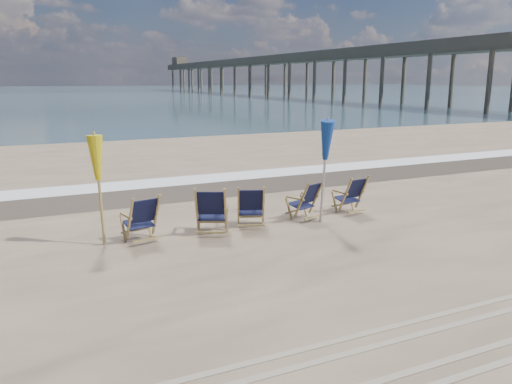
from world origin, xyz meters
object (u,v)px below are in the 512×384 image
at_px(beach_chair_0, 156,217).
at_px(umbrella_blue, 325,144).
at_px(fishing_pier, 282,71).
at_px(umbrella_yellow, 98,164).
at_px(beach_chair_4, 362,194).
at_px(beach_chair_2, 264,207).
at_px(beach_chair_3, 316,198).
at_px(beach_chair_1, 225,211).

bearing_deg(beach_chair_0, umbrella_blue, 161.54).
relative_size(beach_chair_0, fishing_pier, 0.01).
bearing_deg(fishing_pier, umbrella_yellow, -119.95).
bearing_deg(umbrella_blue, beach_chair_4, 18.70).
relative_size(beach_chair_0, beach_chair_2, 1.02).
xyz_separation_m(beach_chair_2, beach_chair_3, (1.47, 0.23, -0.01)).
height_order(beach_chair_0, fishing_pier, fishing_pier).
bearing_deg(umbrella_yellow, beach_chair_0, -9.52).
height_order(beach_chair_1, beach_chair_3, beach_chair_1).
height_order(umbrella_blue, fishing_pier, fishing_pier).
xyz_separation_m(beach_chair_1, beach_chair_3, (2.40, 0.37, -0.05)).
bearing_deg(umbrella_yellow, umbrella_blue, -7.55).
bearing_deg(umbrella_blue, beach_chair_1, 176.20).
relative_size(beach_chair_1, beach_chair_4, 1.11).
bearing_deg(fishing_pier, beach_chair_3, -116.94).
distance_m(umbrella_blue, fishing_pier, 80.53).
height_order(beach_chair_2, beach_chair_3, beach_chair_2).
xyz_separation_m(beach_chair_1, beach_chair_4, (3.66, 0.33, -0.05)).
xyz_separation_m(beach_chair_3, umbrella_blue, (-0.15, -0.52, 1.34)).
xyz_separation_m(beach_chair_3, beach_chair_4, (1.26, -0.04, 0.00)).
bearing_deg(umbrella_yellow, beach_chair_2, -5.58).
bearing_deg(beach_chair_1, beach_chair_4, -150.56).
xyz_separation_m(beach_chair_0, fishing_pier, (39.98, 71.35, 4.16)).
distance_m(beach_chair_1, beach_chair_4, 3.67).
bearing_deg(beach_chair_0, beach_chair_4, 168.93).
height_order(beach_chair_2, beach_chair_4, beach_chair_2).
height_order(beach_chair_1, beach_chair_2, beach_chair_1).
bearing_deg(fishing_pier, beach_chair_1, -118.33).
bearing_deg(beach_chair_0, beach_chair_2, 164.73).
relative_size(beach_chair_1, fishing_pier, 0.01).
bearing_deg(beach_chair_3, fishing_pier, -137.02).
relative_size(beach_chair_1, beach_chair_3, 1.12).
distance_m(beach_chair_4, umbrella_blue, 2.00).
xyz_separation_m(beach_chair_0, beach_chair_3, (3.76, 0.08, -0.02)).
bearing_deg(beach_chair_4, fishing_pier, -123.16).
bearing_deg(beach_chair_3, umbrella_blue, 53.71).
xyz_separation_m(beach_chair_1, umbrella_yellow, (-2.39, 0.46, 1.07)).
relative_size(beach_chair_0, beach_chair_4, 1.04).
height_order(beach_chair_4, fishing_pier, fishing_pier).
distance_m(beach_chair_4, fishing_pier, 79.53).
xyz_separation_m(beach_chair_3, umbrella_yellow, (-4.78, 0.09, 1.13)).
xyz_separation_m(beach_chair_1, beach_chair_2, (0.93, 0.14, -0.04)).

